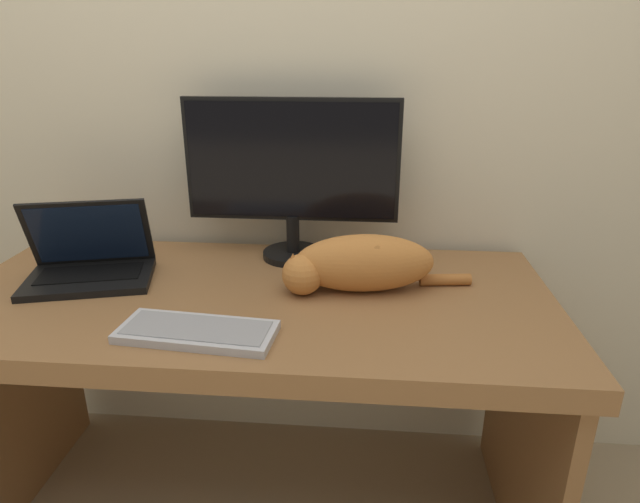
% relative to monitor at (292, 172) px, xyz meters
% --- Properties ---
extents(wall_back, '(6.40, 0.06, 2.60)m').
position_rel_monitor_xyz_m(wall_back, '(-0.08, 0.16, 0.28)').
color(wall_back, beige).
rests_on(wall_back, ground_plane).
extents(desk, '(1.60, 0.75, 0.75)m').
position_rel_monitor_xyz_m(desk, '(-0.08, -0.27, -0.42)').
color(desk, olive).
rests_on(desk, ground_plane).
extents(monitor, '(0.64, 0.19, 0.48)m').
position_rel_monitor_xyz_m(monitor, '(0.00, 0.00, 0.00)').
color(monitor, black).
rests_on(monitor, desk).
extents(laptop, '(0.38, 0.30, 0.23)m').
position_rel_monitor_xyz_m(laptop, '(-0.55, -0.22, -0.22)').
color(laptop, black).
rests_on(laptop, desk).
extents(external_keyboard, '(0.37, 0.17, 0.02)m').
position_rel_monitor_xyz_m(external_keyboard, '(-0.15, -0.51, -0.26)').
color(external_keyboard, '#BCBCC1').
rests_on(external_keyboard, desk).
extents(cat, '(0.51, 0.18, 0.16)m').
position_rel_monitor_xyz_m(cat, '(0.21, -0.23, -0.19)').
color(cat, '#C67A38').
rests_on(cat, desk).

